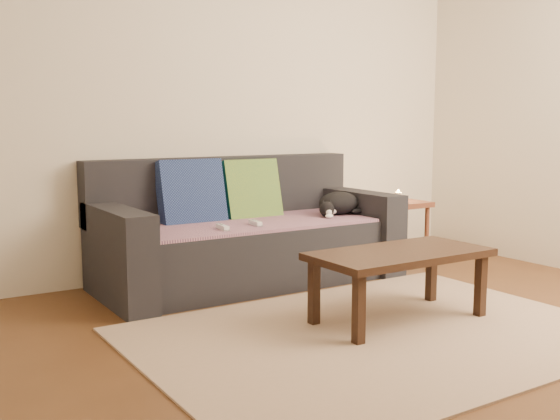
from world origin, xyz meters
The scene contains 13 objects.
ground centered at (0.00, 0.00, 0.00)m, with size 4.50×4.50×0.00m, color brown.
back_wall centered at (0.00, 2.00, 1.30)m, with size 4.50×0.04×2.60m, color beige.
sofa centered at (0.00, 1.57, 0.31)m, with size 2.10×0.94×0.87m.
throw_blanket centered at (0.00, 1.48, 0.43)m, with size 1.66×0.74×0.02m, color #42284C.
cushion_navy centered at (-0.34, 1.74, 0.63)m, with size 0.47×0.12×0.47m, color #101A46.
cushion_green centered at (0.14, 1.74, 0.63)m, with size 0.44×0.11×0.44m, color #0B4B3E.
cat centered at (0.72, 1.44, 0.52)m, with size 0.41×0.30×0.17m.
wii_remote_a centered at (-0.33, 1.29, 0.46)m, with size 0.15×0.04×0.03m, color white.
wii_remote_b centered at (-0.06, 1.33, 0.46)m, with size 0.15×0.04×0.03m, color white.
side_table centered at (1.31, 1.43, 0.42)m, with size 0.40×0.40×0.50m.
candle centered at (1.31, 1.43, 0.54)m, with size 0.06×0.06×0.09m.
rug centered at (0.00, 0.15, 0.01)m, with size 2.50×1.80×0.01m, color #A0836E.
coffee_table centered at (0.26, 0.28, 0.36)m, with size 1.02×0.51×0.41m.
Camera 1 is at (-2.24, -2.40, 1.12)m, focal length 42.00 mm.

